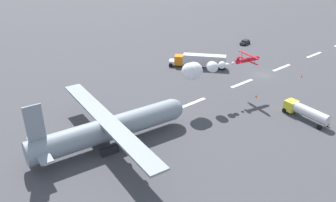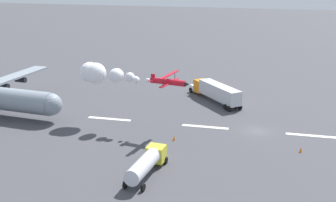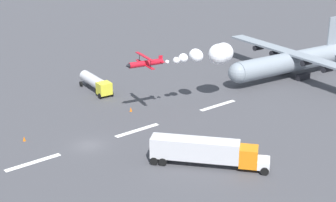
{
  "view_description": "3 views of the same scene",
  "coord_description": "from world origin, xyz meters",
  "px_view_note": "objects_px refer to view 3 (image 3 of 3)",
  "views": [
    {
      "loc": [
        74.07,
        49.24,
        34.75
      ],
      "look_at": [
        33.13,
        0.0,
        2.8
      ],
      "focal_mm": 36.64,
      "sensor_mm": 36.0,
      "label": 1
    },
    {
      "loc": [
        -2.11,
        71.14,
        26.57
      ],
      "look_at": [
        14.07,
        4.8,
        5.65
      ],
      "focal_mm": 47.77,
      "sensor_mm": 36.0,
      "label": 2
    },
    {
      "loc": [
        -32.94,
        -59.78,
        32.03
      ],
      "look_at": [
        16.73,
        2.37,
        2.33
      ],
      "focal_mm": 54.29,
      "sensor_mm": 36.0,
      "label": 3
    }
  ],
  "objects_px": {
    "semi_truck_orange": "(205,151)",
    "traffic_cone_near": "(24,139)",
    "stunt_biplane_red": "(211,55)",
    "fuel_tanker_truck": "(96,82)",
    "traffic_cone_far": "(131,109)",
    "cargo_transport_plane": "(287,62)"
  },
  "relations": [
    {
      "from": "stunt_biplane_red",
      "to": "traffic_cone_far",
      "type": "height_order",
      "value": "stunt_biplane_red"
    },
    {
      "from": "stunt_biplane_red",
      "to": "fuel_tanker_truck",
      "type": "xyz_separation_m",
      "value": [
        -12.88,
        17.8,
        -7.04
      ]
    },
    {
      "from": "cargo_transport_plane",
      "to": "stunt_biplane_red",
      "type": "xyz_separation_m",
      "value": [
        -21.81,
        -0.48,
        5.35
      ]
    },
    {
      "from": "stunt_biplane_red",
      "to": "fuel_tanker_truck",
      "type": "bearing_deg",
      "value": 125.89
    },
    {
      "from": "fuel_tanker_truck",
      "to": "traffic_cone_far",
      "type": "relative_size",
      "value": 13.13
    },
    {
      "from": "fuel_tanker_truck",
      "to": "traffic_cone_far",
      "type": "distance_m",
      "value": 12.83
    },
    {
      "from": "cargo_transport_plane",
      "to": "semi_truck_orange",
      "type": "xyz_separation_m",
      "value": [
        -38.88,
        -17.9,
        -1.29
      ]
    },
    {
      "from": "stunt_biplane_red",
      "to": "semi_truck_orange",
      "type": "distance_m",
      "value": 25.28
    },
    {
      "from": "fuel_tanker_truck",
      "to": "traffic_cone_far",
      "type": "xyz_separation_m",
      "value": [
        -0.78,
        -12.73,
        -1.37
      ]
    },
    {
      "from": "traffic_cone_near",
      "to": "traffic_cone_far",
      "type": "height_order",
      "value": "same"
    },
    {
      "from": "cargo_transport_plane",
      "to": "fuel_tanker_truck",
      "type": "height_order",
      "value": "cargo_transport_plane"
    },
    {
      "from": "traffic_cone_near",
      "to": "traffic_cone_far",
      "type": "relative_size",
      "value": 1.0
    },
    {
      "from": "semi_truck_orange",
      "to": "traffic_cone_near",
      "type": "bearing_deg",
      "value": 125.02
    },
    {
      "from": "fuel_tanker_truck",
      "to": "traffic_cone_far",
      "type": "bearing_deg",
      "value": -93.49
    },
    {
      "from": "semi_truck_orange",
      "to": "fuel_tanker_truck",
      "type": "relative_size",
      "value": 1.41
    },
    {
      "from": "cargo_transport_plane",
      "to": "traffic_cone_near",
      "type": "distance_m",
      "value": 54.97
    },
    {
      "from": "cargo_transport_plane",
      "to": "semi_truck_orange",
      "type": "distance_m",
      "value": 42.82
    },
    {
      "from": "cargo_transport_plane",
      "to": "stunt_biplane_red",
      "type": "height_order",
      "value": "cargo_transport_plane"
    },
    {
      "from": "semi_truck_orange",
      "to": "traffic_cone_near",
      "type": "distance_m",
      "value": 27.6
    },
    {
      "from": "fuel_tanker_truck",
      "to": "traffic_cone_near",
      "type": "distance_m",
      "value": 23.71
    },
    {
      "from": "stunt_biplane_red",
      "to": "traffic_cone_far",
      "type": "bearing_deg",
      "value": 159.65
    },
    {
      "from": "semi_truck_orange",
      "to": "fuel_tanker_truck",
      "type": "distance_m",
      "value": 35.46
    }
  ]
}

